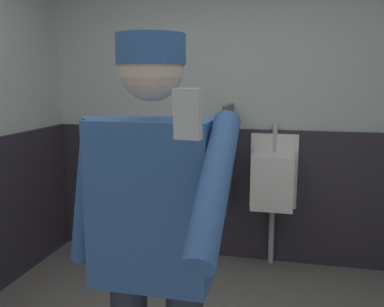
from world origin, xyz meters
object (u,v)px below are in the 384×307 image
object	(u,v)px
urinal_middle	(273,180)
person	(154,238)
urinal_left	(186,175)
cell_phone	(187,114)

from	to	relation	value
urinal_middle	person	xyz separation A→B (m)	(-0.34, -2.11, 0.27)
urinal_left	person	size ratio (longest dim) A/B	0.70
person	cell_phone	distance (m)	0.75
urinal_middle	cell_phone	world-z (taller)	cell_phone
urinal_middle	cell_phone	xyz separation A→B (m)	(-0.10, -2.61, 0.77)
urinal_left	urinal_middle	bearing A→B (deg)	0.00
urinal_left	cell_phone	xyz separation A→B (m)	(0.65, -2.61, 0.77)
urinal_left	person	bearing A→B (deg)	-79.09
urinal_middle	person	distance (m)	2.15
urinal_middle	person	bearing A→B (deg)	-99.28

